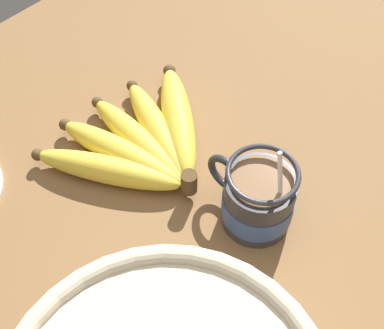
{
  "coord_description": "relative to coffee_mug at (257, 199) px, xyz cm",
  "views": [
    {
      "loc": [
        -19.97,
        30.94,
        57.96
      ],
      "look_at": [
        6.01,
        2.86,
        7.21
      ],
      "focal_mm": 50.0,
      "sensor_mm": 36.0,
      "label": 1
    }
  ],
  "objects": [
    {
      "name": "table",
      "position": [
        2.79,
        -1.41,
        -5.59
      ],
      "size": [
        100.2,
        100.2,
        3.09
      ],
      "color": "brown",
      "rests_on": "ground"
    },
    {
      "name": "coffee_mug",
      "position": [
        0.0,
        0.0,
        0.0
      ],
      "size": [
        11.72,
        8.3,
        14.02
      ],
      "color": "#28282D",
      "rests_on": "table"
    },
    {
      "name": "banana_bunch",
      "position": [
        17.22,
        1.68,
        -2.23
      ],
      "size": [
        20.67,
        25.22,
        4.26
      ],
      "color": "#4C381E",
      "rests_on": "table"
    }
  ]
}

